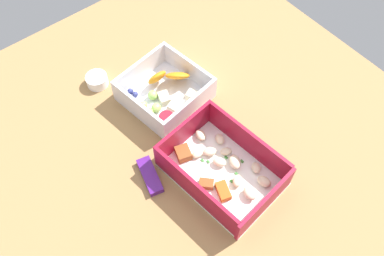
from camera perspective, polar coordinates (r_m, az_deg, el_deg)
name	(u,v)px	position (r cm, az deg, el deg)	size (l,w,h in cm)	color
table_surface	(186,133)	(76.62, -0.84, -0.72)	(80.00, 80.00, 2.00)	#9E7547
pasta_container	(222,168)	(69.86, 4.22, -5.61)	(20.51, 15.62, 6.22)	white
fruit_bowl	(165,92)	(78.54, -3.75, 4.93)	(15.73, 15.78, 5.31)	white
candy_bar	(150,176)	(70.97, -5.86, -6.60)	(7.00, 2.40, 1.20)	#51197A
paper_cup_liner	(97,80)	(83.38, -13.02, 6.46)	(4.24, 4.24, 2.16)	white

